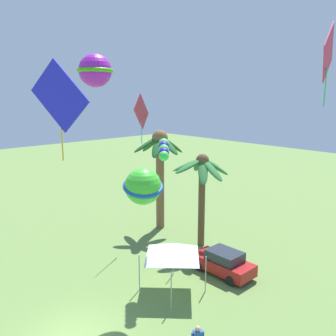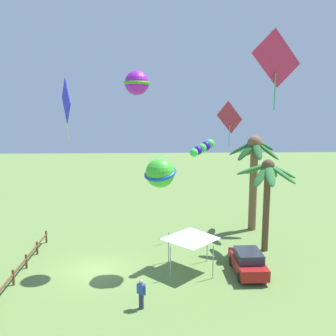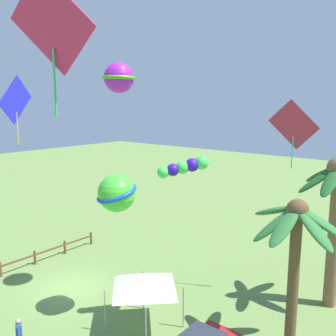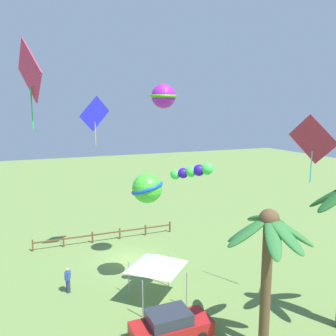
# 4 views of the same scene
# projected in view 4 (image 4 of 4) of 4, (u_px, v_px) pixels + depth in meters

# --- Properties ---
(ground_plane) EXTENTS (120.00, 120.00, 0.00)m
(ground_plane) POSITION_uv_depth(u_px,v_px,m) (130.00, 260.00, 26.30)
(ground_plane) COLOR olive
(palm_tree_0) EXTENTS (4.04, 4.37, 6.72)m
(palm_tree_0) POSITION_uv_depth(u_px,v_px,m) (268.00, 244.00, 15.75)
(palm_tree_0) COLOR brown
(palm_tree_0) RESTS_ON ground
(rail_fence) EXTENTS (11.84, 0.12, 0.95)m
(rail_fence) POSITION_uv_depth(u_px,v_px,m) (106.00, 234.00, 29.99)
(rail_fence) COLOR brown
(rail_fence) RESTS_ON ground
(parked_car_0) EXTENTS (3.92, 1.77, 1.51)m
(parked_car_0) POSITION_uv_depth(u_px,v_px,m) (171.00, 326.00, 17.01)
(parked_car_0) COLOR #A51919
(parked_car_0) RESTS_ON ground
(spectator_0) EXTENTS (0.40, 0.48, 1.59)m
(spectator_0) POSITION_uv_depth(u_px,v_px,m) (68.00, 280.00, 21.47)
(spectator_0) COLOR #2D3351
(spectator_0) RESTS_ON ground
(festival_tent) EXTENTS (2.86, 2.86, 2.85)m
(festival_tent) POSITION_uv_depth(u_px,v_px,m) (157.00, 261.00, 20.27)
(festival_tent) COLOR #9E9EA3
(festival_tent) RESTS_ON ground
(kite_ball_0) EXTENTS (2.72, 2.73, 1.83)m
(kite_ball_0) POSITION_uv_depth(u_px,v_px,m) (147.00, 188.00, 21.40)
(kite_ball_0) COLOR green
(kite_ball_1) EXTENTS (2.30, 2.30, 1.55)m
(kite_ball_1) POSITION_uv_depth(u_px,v_px,m) (164.00, 96.00, 22.44)
(kite_ball_1) COLOR purple
(kite_tube_2) EXTENTS (1.94, 1.81, 1.02)m
(kite_tube_2) POSITION_uv_depth(u_px,v_px,m) (193.00, 171.00, 19.19)
(kite_tube_2) COLOR #3FE64C
(kite_diamond_3) EXTENTS (1.24, 2.31, 3.61)m
(kite_diamond_3) POSITION_uv_depth(u_px,v_px,m) (313.00, 140.00, 18.45)
(kite_diamond_3) COLOR #B92E3D
(kite_diamond_4) EXTENTS (0.78, 2.39, 3.47)m
(kite_diamond_4) POSITION_uv_depth(u_px,v_px,m) (30.00, 72.00, 13.47)
(kite_diamond_4) COLOR #D52A52
(kite_diamond_5) EXTENTS (2.29, 0.97, 3.43)m
(kite_diamond_5) POSITION_uv_depth(u_px,v_px,m) (95.00, 114.00, 24.60)
(kite_diamond_5) COLOR #2525DD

